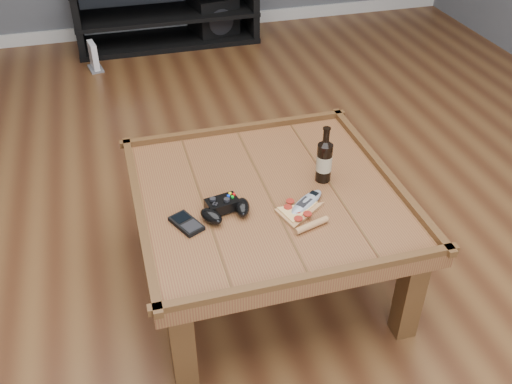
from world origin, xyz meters
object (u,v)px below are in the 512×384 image
object	(u,v)px
pizza_slice	(299,215)
remote_control	(306,202)
coffee_table	(268,205)
game_console	(94,57)
smartphone	(186,223)
beer_bottle	(324,160)
game_controller	(225,208)
subwoofer	(213,16)
media_console	(166,12)

from	to	relation	value
pizza_slice	remote_control	distance (m)	0.07
coffee_table	remote_control	world-z (taller)	remote_control
pizza_slice	game_console	bearing A→B (deg)	88.20
coffee_table	smartphone	bearing A→B (deg)	-161.59
coffee_table	beer_bottle	world-z (taller)	beer_bottle
game_controller	smartphone	bearing A→B (deg)	179.48
game_console	coffee_table	bearing A→B (deg)	-85.78
smartphone	remote_control	bearing A→B (deg)	-25.96
smartphone	subwoofer	world-z (taller)	smartphone
smartphone	remote_control	distance (m)	0.45
game_controller	subwoofer	bearing A→B (deg)	68.66
game_controller	remote_control	distance (m)	0.30
coffee_table	subwoofer	distance (m)	2.83
pizza_slice	game_console	distance (m)	2.66
game_console	subwoofer	bearing A→B (deg)	13.64
smartphone	game_console	world-z (taller)	smartphone
game_controller	smartphone	world-z (taller)	game_controller
coffee_table	game_controller	xyz separation A→B (m)	(-0.19, -0.09, 0.09)
beer_bottle	game_console	size ratio (longest dim) A/B	1.15
remote_control	subwoofer	distance (m)	2.94
game_controller	game_console	distance (m)	2.52
media_console	subwoofer	bearing A→B (deg)	7.26
beer_bottle	smartphone	size ratio (longest dim) A/B	1.58
coffee_table	subwoofer	bearing A→B (deg)	82.30
coffee_table	remote_control	size ratio (longest dim) A/B	5.62
pizza_slice	smartphone	size ratio (longest dim) A/B	1.85
beer_bottle	remote_control	world-z (taller)	beer_bottle
media_console	smartphone	size ratio (longest dim) A/B	9.50
media_console	beer_bottle	size ratio (longest dim) A/B	6.00
media_console	beer_bottle	distance (m)	2.75
beer_bottle	game_controller	bearing A→B (deg)	-165.42
coffee_table	smartphone	size ratio (longest dim) A/B	6.99
media_console	coffee_table	bearing A→B (deg)	-90.00
media_console	smartphone	bearing A→B (deg)	-96.63
remote_control	coffee_table	bearing A→B (deg)	-172.65
pizza_slice	remote_control	bearing A→B (deg)	32.22
game_controller	pizza_slice	size ratio (longest dim) A/B	0.75
beer_bottle	subwoofer	distance (m)	2.80
media_console	smartphone	xyz separation A→B (m)	(-0.33, -2.86, 0.21)
game_controller	remote_control	size ratio (longest dim) A/B	1.11
media_console	game_console	world-z (taller)	media_console
subwoofer	beer_bottle	bearing A→B (deg)	-104.53
media_console	beer_bottle	bearing A→B (deg)	-85.12
media_console	remote_control	world-z (taller)	media_console
coffee_table	game_console	bearing A→B (deg)	104.03
game_controller	subwoofer	world-z (taller)	game_controller
pizza_slice	subwoofer	distance (m)	3.00
coffee_table	pizza_slice	distance (m)	0.19
media_console	beer_bottle	world-z (taller)	beer_bottle
game_controller	subwoofer	distance (m)	2.96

